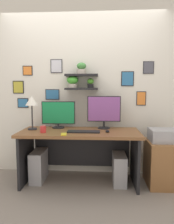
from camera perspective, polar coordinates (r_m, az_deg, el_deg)
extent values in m
plane|color=gray|center=(3.15, -1.98, -18.72)|extent=(8.00, 8.00, 0.00)
cube|color=silver|center=(3.29, -1.32, 6.60)|extent=(4.40, 0.04, 2.70)
cube|color=black|center=(3.17, -1.50, 6.35)|extent=(0.49, 0.20, 0.03)
cube|color=black|center=(3.18, -1.51, 10.04)|extent=(0.49, 0.20, 0.03)
cylinder|color=black|center=(3.17, 0.96, 7.13)|extent=(0.09, 0.09, 0.06)
ellipsoid|color=#438E27|center=(3.17, 0.96, 8.41)|extent=(0.10, 0.10, 0.09)
cylinder|color=#B2A899|center=(3.19, -1.52, 10.95)|extent=(0.13, 0.13, 0.07)
ellipsoid|color=#458C41|center=(3.19, -1.52, 12.48)|extent=(0.14, 0.14, 0.10)
cylinder|color=#B2A899|center=(3.19, -3.95, 7.13)|extent=(0.13, 0.13, 0.06)
ellipsoid|color=green|center=(3.19, -3.96, 8.73)|extent=(0.17, 0.17, 0.12)
cube|color=#2D2D33|center=(3.32, 14.60, 3.62)|extent=(0.15, 0.02, 0.22)
cube|color=orange|center=(3.31, 14.63, 3.61)|extent=(0.12, 0.00, 0.19)
cube|color=black|center=(3.51, -18.27, 6.47)|extent=(0.17, 0.02, 0.20)
cube|color=gold|center=(3.50, -18.32, 6.47)|extent=(0.15, 0.00, 0.17)
cube|color=black|center=(3.47, -15.93, 10.82)|extent=(0.16, 0.02, 0.15)
cube|color=orange|center=(3.46, -15.99, 10.83)|extent=(0.13, 0.00, 0.13)
cube|color=#2D2D33|center=(3.36, 16.47, 11.59)|extent=(0.16, 0.02, 0.19)
cube|color=#4C4C56|center=(3.35, 16.50, 11.60)|extent=(0.14, 0.00, 0.16)
cube|color=#2D2D33|center=(3.35, -8.34, 12.30)|extent=(0.18, 0.02, 0.21)
cube|color=silver|center=(3.34, -8.38, 12.32)|extent=(0.16, 0.00, 0.19)
cube|color=black|center=(3.29, 11.02, 8.92)|extent=(0.19, 0.02, 0.22)
cube|color=teal|center=(3.28, 11.04, 8.93)|extent=(0.17, 0.00, 0.20)
cube|color=black|center=(3.49, -17.09, 2.37)|extent=(0.18, 0.02, 0.15)
cube|color=teal|center=(3.48, -17.15, 2.36)|extent=(0.15, 0.00, 0.13)
cube|color=#2D2D33|center=(3.35, -9.43, 4.76)|extent=(0.22, 0.02, 0.17)
cube|color=teal|center=(3.34, -9.47, 4.75)|extent=(0.20, 0.00, 0.14)
cube|color=brown|center=(2.92, -2.03, -5.61)|extent=(1.66, 0.68, 0.04)
cube|color=black|center=(3.18, -16.26, -11.84)|extent=(0.04, 0.62, 0.71)
cube|color=black|center=(3.04, 12.97, -12.59)|extent=(0.04, 0.62, 0.71)
cube|color=black|center=(3.29, -1.49, -10.34)|extent=(1.46, 0.02, 0.50)
cylinder|color=black|center=(3.17, -7.81, -4.21)|extent=(0.18, 0.18, 0.02)
cylinder|color=black|center=(3.16, -7.82, -3.57)|extent=(0.03, 0.03, 0.06)
cube|color=black|center=(3.14, -7.84, -0.20)|extent=(0.50, 0.02, 0.34)
cube|color=#198C4C|center=(3.13, -7.88, -0.22)|extent=(0.48, 0.00, 0.32)
cylinder|color=black|center=(3.11, 4.63, -4.38)|extent=(0.18, 0.18, 0.02)
cylinder|color=black|center=(3.10, 4.64, -3.33)|extent=(0.03, 0.03, 0.10)
cube|color=black|center=(3.08, 4.67, 0.86)|extent=(0.49, 0.02, 0.38)
cube|color=#8C4C99|center=(3.06, 4.68, 0.84)|extent=(0.46, 0.00, 0.35)
cube|color=black|center=(2.82, -0.92, -5.39)|extent=(0.44, 0.14, 0.02)
ellipsoid|color=black|center=(2.84, 5.61, -5.25)|extent=(0.06, 0.09, 0.03)
cylinder|color=#2D2D33|center=(3.12, -14.69, -4.48)|extent=(0.13, 0.13, 0.02)
cylinder|color=#2D2D33|center=(3.09, -14.78, -1.28)|extent=(0.02, 0.02, 0.33)
cone|color=white|center=(3.07, -14.90, 3.04)|extent=(0.18, 0.18, 0.13)
cube|color=yellow|center=(2.70, -6.36, -6.07)|extent=(0.09, 0.15, 0.01)
cylinder|color=red|center=(2.87, -11.92, -4.63)|extent=(0.08, 0.08, 0.09)
cube|color=brown|center=(3.16, 20.01, -13.00)|extent=(0.44, 0.50, 0.62)
cube|color=#9E9EA3|center=(3.06, 20.29, -6.02)|extent=(0.38, 0.34, 0.17)
cube|color=#99999E|center=(3.21, -13.06, -14.14)|extent=(0.18, 0.40, 0.44)
cube|color=#99999E|center=(3.09, 8.82, -15.11)|extent=(0.18, 0.40, 0.42)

